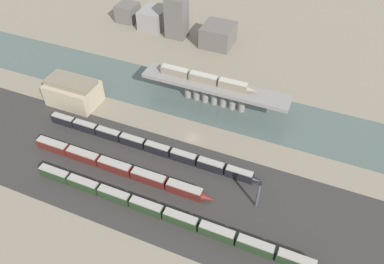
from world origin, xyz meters
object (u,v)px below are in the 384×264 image
(train_on_bridge, at_px, (207,79))
(signal_tower, at_px, (258,194))
(train_yard_mid, at_px, (119,168))
(train_yard_far, at_px, (147,146))
(warehouse_building, at_px, (73,92))
(train_yard_near, at_px, (167,214))

(train_on_bridge, height_order, signal_tower, train_on_bridge)
(train_on_bridge, relative_size, train_yard_mid, 0.60)
(train_yard_mid, bearing_deg, train_yard_far, 73.03)
(signal_tower, bearing_deg, train_yard_mid, -174.80)
(signal_tower, bearing_deg, warehouse_building, 165.30)
(train_yard_near, height_order, signal_tower, signal_tower)
(train_on_bridge, distance_m, warehouse_building, 54.39)
(signal_tower, bearing_deg, train_on_bridge, 127.81)
(train_yard_mid, distance_m, signal_tower, 47.02)
(train_yard_near, relative_size, signal_tower, 8.26)
(train_yard_near, height_order, train_yard_mid, train_yard_near)
(train_yard_far, bearing_deg, signal_tower, -11.62)
(train_on_bridge, height_order, train_yard_far, train_on_bridge)
(train_yard_mid, relative_size, train_yard_far, 0.81)
(train_yard_mid, distance_m, warehouse_building, 44.90)
(train_yard_near, bearing_deg, signal_tower, 32.03)
(warehouse_building, xyz_separation_m, signal_tower, (83.08, -21.80, 0.46))
(train_on_bridge, height_order, train_yard_near, train_on_bridge)
(train_yard_far, height_order, signal_tower, signal_tower)
(warehouse_building, bearing_deg, train_yard_near, -31.62)
(train_on_bridge, relative_size, train_yard_far, 0.48)
(train_on_bridge, distance_m, train_yard_near, 59.34)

